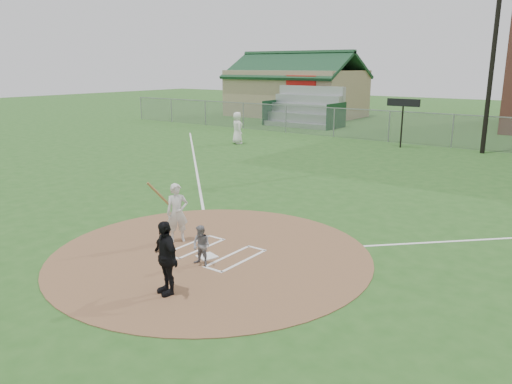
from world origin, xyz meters
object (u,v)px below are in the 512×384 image
Objects in this scene: umpire at (166,258)px; catcher at (201,246)px; home_plate at (207,256)px; batter_at_plate at (177,213)px; ondeck_player at (237,128)px.

catcher is at bearing 123.61° from umpire.
umpire is (0.46, -1.62, 0.31)m from catcher.
batter_at_plate is at bearing 163.96° from home_plate.
umpire is (0.71, -2.09, 0.81)m from home_plate.
catcher is at bearing 159.28° from ondeck_player.
ondeck_player is at bearing 121.96° from catcher.
home_plate is 1.74m from batter_at_plate.
ondeck_player is (-11.48, 15.72, 0.97)m from home_plate.
home_plate is 19.49m from ondeck_player.
home_plate is 0.72m from catcher.
ondeck_player reaches higher than catcher.
batter_at_plate is at bearing 156.55° from ondeck_player.
catcher is 0.57× the size of batter_at_plate.
umpire is at bearing 157.74° from ondeck_player.
home_plate is 0.25× the size of batter_at_plate.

